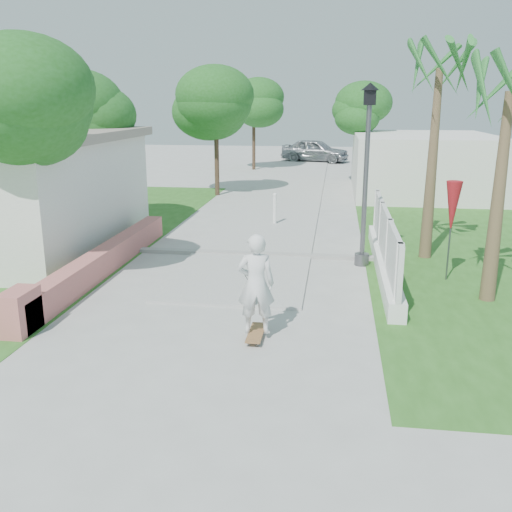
% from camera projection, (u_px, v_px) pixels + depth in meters
% --- Properties ---
extents(ground, '(90.00, 90.00, 0.00)m').
position_uv_depth(ground, '(199.00, 348.00, 9.58)').
color(ground, '#B7B7B2').
rests_on(ground, ground).
extents(path_strip, '(3.20, 36.00, 0.06)m').
position_uv_depth(path_strip, '(292.00, 183.00, 28.69)').
color(path_strip, '#B7B7B2').
rests_on(path_strip, ground).
extents(curb, '(6.50, 0.25, 0.10)m').
position_uv_depth(curb, '(251.00, 254.00, 15.30)').
color(curb, '#999993').
rests_on(curb, ground).
extents(grass_left, '(8.00, 20.00, 0.01)m').
position_uv_depth(grass_left, '(43.00, 231.00, 18.16)').
color(grass_left, '#2E5F1E').
rests_on(grass_left, ground).
extents(grass_right, '(8.00, 20.00, 0.01)m').
position_uv_depth(grass_right, '(503.00, 246.00, 16.29)').
color(grass_right, '#2E5F1E').
rests_on(grass_right, ground).
extents(pink_wall, '(0.45, 8.20, 0.80)m').
position_uv_depth(pink_wall, '(97.00, 265.00, 13.34)').
color(pink_wall, '#C26863').
rests_on(pink_wall, ground).
extents(lattice_fence, '(0.35, 7.00, 1.50)m').
position_uv_depth(lattice_fence, '(384.00, 250.00, 13.77)').
color(lattice_fence, white).
rests_on(lattice_fence, ground).
extents(building_right, '(6.00, 8.00, 2.60)m').
position_uv_depth(building_right, '(422.00, 164.00, 25.64)').
color(building_right, silver).
rests_on(building_right, ground).
extents(street_lamp, '(0.44, 0.44, 4.44)m').
position_uv_depth(street_lamp, '(366.00, 169.00, 13.81)').
color(street_lamp, '#59595E').
rests_on(street_lamp, ground).
extents(bollard, '(0.14, 0.14, 1.09)m').
position_uv_depth(bollard, '(275.00, 208.00, 18.96)').
color(bollard, white).
rests_on(bollard, ground).
extents(patio_umbrella, '(0.36, 0.36, 2.30)m').
position_uv_depth(patio_umbrella, '(452.00, 208.00, 12.80)').
color(patio_umbrella, '#59595E').
rests_on(patio_umbrella, ground).
extents(tree_left_near, '(3.60, 3.60, 5.28)m').
position_uv_depth(tree_left_near, '(20.00, 111.00, 12.03)').
color(tree_left_near, '#4C3826').
rests_on(tree_left_near, ground).
extents(tree_left_mid, '(3.20, 3.20, 4.85)m').
position_uv_depth(tree_left_mid, '(87.00, 119.00, 17.50)').
color(tree_left_mid, '#4C3826').
rests_on(tree_left_mid, ground).
extents(tree_path_left, '(3.40, 3.40, 5.23)m').
position_uv_depth(tree_path_left, '(216.00, 106.00, 24.25)').
color(tree_path_left, '#4C3826').
rests_on(tree_path_left, ground).
extents(tree_path_right, '(3.00, 3.00, 4.79)m').
position_uv_depth(tree_path_right, '(360.00, 113.00, 27.33)').
color(tree_path_right, '#4C3826').
rests_on(tree_path_right, ground).
extents(tree_path_far, '(3.20, 3.20, 5.17)m').
position_uv_depth(tree_path_far, '(254.00, 105.00, 33.78)').
color(tree_path_far, '#4C3826').
rests_on(tree_path_far, ground).
extents(palm_far, '(1.80, 1.80, 5.30)m').
position_uv_depth(palm_far, '(439.00, 81.00, 14.00)').
color(palm_far, brown).
rests_on(palm_far, ground).
extents(palm_near, '(1.80, 1.80, 4.70)m').
position_uv_depth(palm_near, '(509.00, 104.00, 10.88)').
color(palm_near, brown).
rests_on(palm_near, ground).
extents(skateboarder, '(0.70, 2.19, 1.87)m').
position_uv_depth(skateboarder, '(254.00, 284.00, 9.92)').
color(skateboarder, olive).
rests_on(skateboarder, ground).
extents(dog, '(0.35, 0.52, 0.37)m').
position_uv_depth(dog, '(251.00, 297.00, 11.48)').
color(dog, white).
rests_on(dog, ground).
extents(parked_car, '(4.88, 2.94, 1.56)m').
position_uv_depth(parked_car, '(315.00, 150.00, 38.95)').
color(parked_car, '#989C9F').
rests_on(parked_car, ground).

